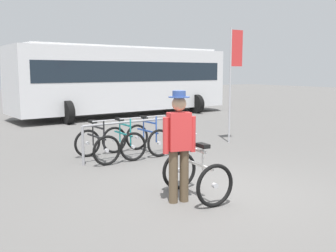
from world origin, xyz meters
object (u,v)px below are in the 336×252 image
object	(u,v)px
racked_bike_teal	(123,142)
banner_flag	(234,63)
racked_bike_black	(97,145)
racked_bike_blue	(148,138)
featured_bicycle	(192,166)
person_with_featured_bike	(179,142)
bus_distant	(124,77)

from	to	relation	value
racked_bike_teal	banner_flag	size ratio (longest dim) A/B	0.34
racked_bike_black	racked_bike_teal	world-z (taller)	same
racked_bike_blue	banner_flag	distance (m)	3.37
banner_flag	featured_bicycle	bearing A→B (deg)	-139.35
racked_bike_blue	racked_bike_teal	bearing A→B (deg)	-174.46
person_with_featured_bike	bus_distant	world-z (taller)	bus_distant
racked_bike_teal	racked_bike_black	bearing A→B (deg)	-174.46
racked_bike_teal	racked_bike_blue	xyz separation A→B (m)	(0.70, 0.07, -0.00)
racked_bike_black	bus_distant	world-z (taller)	bus_distant
racked_bike_blue	featured_bicycle	world-z (taller)	featured_bicycle
featured_bicycle	person_with_featured_bike	world-z (taller)	person_with_featured_bike
bus_distant	racked_bike_teal	bearing A→B (deg)	-116.37
racked_bike_teal	featured_bicycle	world-z (taller)	featured_bicycle
racked_bike_black	banner_flag	world-z (taller)	banner_flag
racked_bike_black	banner_flag	distance (m)	4.60
featured_bicycle	racked_bike_teal	bearing A→B (deg)	84.15
racked_bike_blue	person_with_featured_bike	xyz separation A→B (m)	(-1.38, -3.42, 0.58)
person_with_featured_bike	featured_bicycle	bearing A→B (deg)	23.67
banner_flag	person_with_featured_bike	bearing A→B (deg)	-140.55
banner_flag	racked_bike_teal	bearing A→B (deg)	-178.35
person_with_featured_bike	racked_bike_blue	bearing A→B (deg)	67.98
racked_bike_black	featured_bicycle	distance (m)	3.15
featured_bicycle	racked_bike_black	bearing A→B (deg)	96.74
banner_flag	racked_bike_black	bearing A→B (deg)	-177.71
racked_bike_black	racked_bike_blue	distance (m)	1.40
racked_bike_black	person_with_featured_bike	size ratio (longest dim) A/B	0.65
bus_distant	banner_flag	distance (m)	7.75
racked_bike_teal	bus_distant	bearing A→B (deg)	63.63
racked_bike_black	racked_bike_blue	size ratio (longest dim) A/B	0.98
racked_bike_black	person_with_featured_bike	bearing A→B (deg)	-89.82
racked_bike_blue	person_with_featured_bike	bearing A→B (deg)	-112.02
featured_bicycle	banner_flag	bearing A→B (deg)	40.65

